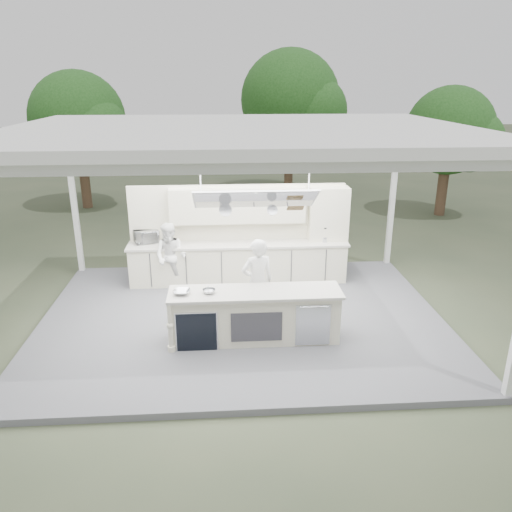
{
  "coord_description": "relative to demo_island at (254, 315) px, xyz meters",
  "views": [
    {
      "loc": [
        -0.35,
        -9.06,
        4.64
      ],
      "look_at": [
        0.3,
        0.4,
        1.27
      ],
      "focal_mm": 35.0,
      "sensor_mm": 36.0,
      "label": 1
    }
  ],
  "objects": [
    {
      "name": "bowl_small",
      "position": [
        -0.8,
        -0.02,
        0.51
      ],
      "size": [
        0.29,
        0.29,
        0.07
      ],
      "primitive_type": "imported",
      "rotation": [
        0.0,
        0.0,
        -0.32
      ],
      "color": "#B1B5B9",
      "rests_on": "demo_island"
    },
    {
      "name": "tent",
      "position": [
        -0.18,
        0.9,
        3.11
      ],
      "size": [
        8.2,
        6.2,
        3.86
      ],
      "color": "white",
      "rests_on": "ground"
    },
    {
      "name": "sous_chef",
      "position": [
        -1.71,
        2.46,
        0.3
      ],
      "size": [
        0.9,
        0.79,
        1.54
      ],
      "primitive_type": "imported",
      "rotation": [
        0.0,
        0.0,
        -0.33
      ],
      "color": "white",
      "rests_on": "stage_deck"
    },
    {
      "name": "bowl_large",
      "position": [
        -1.28,
        -0.02,
        0.51
      ],
      "size": [
        0.32,
        0.32,
        0.07
      ],
      "primitive_type": "imported",
      "rotation": [
        0.0,
        0.0,
        -0.05
      ],
      "color": "silver",
      "rests_on": "demo_island"
    },
    {
      "name": "head_chef",
      "position": [
        0.1,
        0.6,
        0.39
      ],
      "size": [
        0.73,
        0.58,
        1.74
      ],
      "primitive_type": "imported",
      "rotation": [
        0.0,
        0.0,
        3.43
      ],
      "color": "white",
      "rests_on": "stage_deck"
    },
    {
      "name": "back_counter",
      "position": [
        -0.18,
        2.81,
        0.0
      ],
      "size": [
        5.08,
        0.72,
        0.95
      ],
      "color": "beige",
      "rests_on": "stage_deck"
    },
    {
      "name": "toaster_oven",
      "position": [
        -2.3,
        2.99,
        0.62
      ],
      "size": [
        0.63,
        0.53,
        0.29
      ],
      "primitive_type": "imported",
      "rotation": [
        0.0,
        0.0,
        0.37
      ],
      "color": "#B8BBC0",
      "rests_on": "back_counter"
    },
    {
      "name": "demo_island",
      "position": [
        0.0,
        0.0,
        0.0
      ],
      "size": [
        3.1,
        0.79,
        0.95
      ],
      "color": "beige",
      "rests_on": "stage_deck"
    },
    {
      "name": "back_wall_unit",
      "position": [
        0.27,
        3.03,
        0.98
      ],
      "size": [
        5.05,
        0.48,
        2.25
      ],
      "color": "beige",
      "rests_on": "stage_deck"
    },
    {
      "name": "ground",
      "position": [
        -0.18,
        0.91,
        -0.6
      ],
      "size": [
        90.0,
        90.0,
        0.0
      ],
      "primitive_type": "plane",
      "color": "#454B33",
      "rests_on": "ground"
    },
    {
      "name": "stage_deck",
      "position": [
        -0.18,
        0.91,
        -0.54
      ],
      "size": [
        8.0,
        6.0,
        0.12
      ],
      "primitive_type": "cube",
      "color": "#56565A",
      "rests_on": "ground"
    },
    {
      "name": "tree_cluster",
      "position": [
        -0.34,
        10.68,
        2.69
      ],
      "size": [
        19.55,
        9.4,
        5.85
      ],
      "color": "#4B3425",
      "rests_on": "ground"
    }
  ]
}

